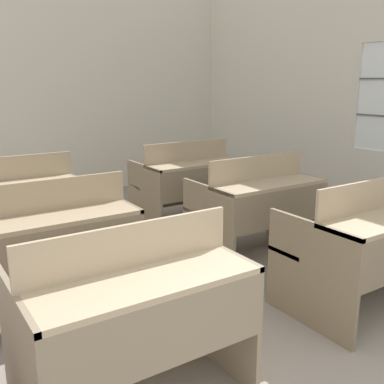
{
  "coord_description": "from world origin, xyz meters",
  "views": [
    {
      "loc": [
        -1.64,
        -0.27,
        1.57
      ],
      "look_at": [
        0.12,
        2.42,
        0.78
      ],
      "focal_mm": 42.0,
      "sensor_mm": 36.0,
      "label": 1
    }
  ],
  "objects_px": {
    "bench_second_right": "(257,205)",
    "bench_third_right": "(187,181)",
    "bench_front_left": "(133,313)",
    "bench_front_right": "(367,243)",
    "wastepaper_bin": "(253,183)",
    "bench_third_left": "(15,205)",
    "bench_second_left": "(54,243)"
  },
  "relations": [
    {
      "from": "bench_second_right",
      "to": "bench_third_right",
      "type": "relative_size",
      "value": 1.0
    },
    {
      "from": "bench_front_left",
      "to": "bench_second_right",
      "type": "relative_size",
      "value": 1.0
    },
    {
      "from": "bench_front_right",
      "to": "wastepaper_bin",
      "type": "relative_size",
      "value": 3.57
    },
    {
      "from": "bench_third_left",
      "to": "bench_second_right",
      "type": "bearing_deg",
      "value": -32.62
    },
    {
      "from": "bench_front_right",
      "to": "bench_third_right",
      "type": "height_order",
      "value": "same"
    },
    {
      "from": "bench_third_right",
      "to": "wastepaper_bin",
      "type": "height_order",
      "value": "bench_third_right"
    },
    {
      "from": "bench_second_left",
      "to": "bench_third_right",
      "type": "relative_size",
      "value": 1.0
    },
    {
      "from": "bench_second_left",
      "to": "bench_front_right",
      "type": "bearing_deg",
      "value": -33.49
    },
    {
      "from": "bench_second_left",
      "to": "wastepaper_bin",
      "type": "xyz_separation_m",
      "value": [
        3.4,
        1.82,
        -0.33
      ]
    },
    {
      "from": "wastepaper_bin",
      "to": "bench_third_left",
      "type": "bearing_deg",
      "value": -169.16
    },
    {
      "from": "bench_front_right",
      "to": "bench_second_left",
      "type": "relative_size",
      "value": 1.0
    },
    {
      "from": "bench_second_right",
      "to": "bench_second_left",
      "type": "bearing_deg",
      "value": 179.4
    },
    {
      "from": "bench_front_left",
      "to": "bench_third_right",
      "type": "height_order",
      "value": "same"
    },
    {
      "from": "bench_front_left",
      "to": "wastepaper_bin",
      "type": "xyz_separation_m",
      "value": [
        3.37,
        3.01,
        -0.33
      ]
    },
    {
      "from": "bench_front_left",
      "to": "bench_third_left",
      "type": "relative_size",
      "value": 1.0
    },
    {
      "from": "bench_second_right",
      "to": "bench_third_left",
      "type": "distance_m",
      "value": 2.21
    },
    {
      "from": "bench_second_left",
      "to": "wastepaper_bin",
      "type": "bearing_deg",
      "value": 28.2
    },
    {
      "from": "bench_third_right",
      "to": "bench_second_left",
      "type": "bearing_deg",
      "value": -147.84
    },
    {
      "from": "bench_second_right",
      "to": "bench_third_left",
      "type": "relative_size",
      "value": 1.0
    },
    {
      "from": "bench_third_right",
      "to": "wastepaper_bin",
      "type": "bearing_deg",
      "value": 23.05
    },
    {
      "from": "bench_second_left",
      "to": "bench_second_right",
      "type": "relative_size",
      "value": 1.0
    },
    {
      "from": "bench_second_right",
      "to": "bench_front_right",
      "type": "bearing_deg",
      "value": -91.45
    },
    {
      "from": "bench_front_left",
      "to": "bench_second_right",
      "type": "height_order",
      "value": "same"
    },
    {
      "from": "bench_third_right",
      "to": "bench_third_left",
      "type": "bearing_deg",
      "value": 179.8
    },
    {
      "from": "bench_front_left",
      "to": "bench_third_left",
      "type": "xyz_separation_m",
      "value": [
        -0.04,
        2.36,
        0.0
      ]
    },
    {
      "from": "bench_front_right",
      "to": "bench_second_right",
      "type": "distance_m",
      "value": 1.19
    },
    {
      "from": "bench_third_left",
      "to": "bench_third_right",
      "type": "bearing_deg",
      "value": -0.2
    },
    {
      "from": "bench_front_left",
      "to": "bench_third_left",
      "type": "bearing_deg",
      "value": 90.88
    },
    {
      "from": "bench_third_left",
      "to": "bench_third_right",
      "type": "relative_size",
      "value": 1.0
    },
    {
      "from": "bench_third_right",
      "to": "bench_second_right",
      "type": "bearing_deg",
      "value": -89.95
    },
    {
      "from": "bench_front_right",
      "to": "bench_second_left",
      "type": "xyz_separation_m",
      "value": [
        -1.82,
        1.21,
        0.0
      ]
    },
    {
      "from": "bench_second_right",
      "to": "wastepaper_bin",
      "type": "height_order",
      "value": "bench_second_right"
    }
  ]
}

